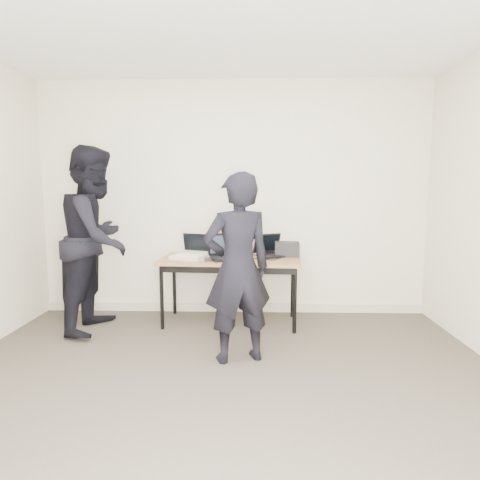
{
  "coord_description": "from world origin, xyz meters",
  "views": [
    {
      "loc": [
        0.21,
        -2.44,
        1.47
      ],
      "look_at": [
        0.1,
        1.6,
        0.95
      ],
      "focal_mm": 30.0,
      "sensor_mm": 36.0,
      "label": 1
    }
  ],
  "objects_px": {
    "desk": "(230,264)",
    "person_observer": "(97,239)",
    "laptop_right": "(272,251)",
    "equipment_box": "(287,249)",
    "laptop_center": "(226,253)",
    "leather_satchel": "(215,244)",
    "laptop_beige": "(191,253)",
    "person_typist": "(238,268)"
  },
  "relations": [
    {
      "from": "laptop_beige",
      "to": "leather_satchel",
      "type": "distance_m",
      "value": 0.33
    },
    {
      "from": "laptop_beige",
      "to": "person_observer",
      "type": "bearing_deg",
      "value": -148.5
    },
    {
      "from": "leather_satchel",
      "to": "equipment_box",
      "type": "distance_m",
      "value": 0.81
    },
    {
      "from": "person_typist",
      "to": "person_observer",
      "type": "height_order",
      "value": "person_observer"
    },
    {
      "from": "laptop_right",
      "to": "person_observer",
      "type": "bearing_deg",
      "value": 162.38
    },
    {
      "from": "laptop_beige",
      "to": "laptop_right",
      "type": "xyz_separation_m",
      "value": [
        0.89,
        0.17,
        -0.0
      ]
    },
    {
      "from": "equipment_box",
      "to": "laptop_beige",
      "type": "bearing_deg",
      "value": -170.98
    },
    {
      "from": "laptop_right",
      "to": "equipment_box",
      "type": "relative_size",
      "value": 1.66
    },
    {
      "from": "leather_satchel",
      "to": "person_observer",
      "type": "xyz_separation_m",
      "value": [
        -1.2,
        -0.41,
        0.1
      ]
    },
    {
      "from": "desk",
      "to": "laptop_right",
      "type": "xyz_separation_m",
      "value": [
        0.46,
        0.2,
        0.11
      ]
    },
    {
      "from": "person_typist",
      "to": "equipment_box",
      "type": "bearing_deg",
      "value": -133.26
    },
    {
      "from": "person_observer",
      "to": "desk",
      "type": "bearing_deg",
      "value": -79.14
    },
    {
      "from": "equipment_box",
      "to": "person_typist",
      "type": "xyz_separation_m",
      "value": [
        -0.51,
        -1.14,
        0.01
      ]
    },
    {
      "from": "laptop_right",
      "to": "equipment_box",
      "type": "bearing_deg",
      "value": -31.56
    },
    {
      "from": "leather_satchel",
      "to": "person_observer",
      "type": "bearing_deg",
      "value": -163.39
    },
    {
      "from": "desk",
      "to": "laptop_center",
      "type": "distance_m",
      "value": 0.13
    },
    {
      "from": "laptop_center",
      "to": "person_typist",
      "type": "relative_size",
      "value": 0.27
    },
    {
      "from": "laptop_center",
      "to": "leather_satchel",
      "type": "distance_m",
      "value": 0.29
    },
    {
      "from": "laptop_right",
      "to": "leather_satchel",
      "type": "xyz_separation_m",
      "value": [
        -0.64,
        0.03,
        0.07
      ]
    },
    {
      "from": "desk",
      "to": "leather_satchel",
      "type": "height_order",
      "value": "leather_satchel"
    },
    {
      "from": "leather_satchel",
      "to": "laptop_right",
      "type": "bearing_deg",
      "value": -5.11
    },
    {
      "from": "equipment_box",
      "to": "person_observer",
      "type": "relative_size",
      "value": 0.14
    },
    {
      "from": "laptop_right",
      "to": "person_typist",
      "type": "xyz_separation_m",
      "value": [
        -0.34,
        -1.15,
        0.03
      ]
    },
    {
      "from": "desk",
      "to": "equipment_box",
      "type": "bearing_deg",
      "value": 20.34
    },
    {
      "from": "laptop_center",
      "to": "laptop_right",
      "type": "bearing_deg",
      "value": 3.96
    },
    {
      "from": "person_typist",
      "to": "leather_satchel",
      "type": "bearing_deg",
      "value": -94.93
    },
    {
      "from": "laptop_center",
      "to": "person_typist",
      "type": "xyz_separation_m",
      "value": [
        0.15,
        -0.93,
        0.02
      ]
    },
    {
      "from": "person_typist",
      "to": "laptop_center",
      "type": "bearing_deg",
      "value": -99.65
    },
    {
      "from": "desk",
      "to": "laptop_beige",
      "type": "bearing_deg",
      "value": -179.82
    },
    {
      "from": "laptop_right",
      "to": "person_typist",
      "type": "bearing_deg",
      "value": -136.07
    },
    {
      "from": "desk",
      "to": "person_observer",
      "type": "distance_m",
      "value": 1.42
    },
    {
      "from": "laptop_beige",
      "to": "laptop_right",
      "type": "distance_m",
      "value": 0.9
    },
    {
      "from": "laptop_center",
      "to": "laptop_right",
      "type": "xyz_separation_m",
      "value": [
        0.5,
        0.22,
        -0.01
      ]
    },
    {
      "from": "desk",
      "to": "equipment_box",
      "type": "relative_size",
      "value": 5.76
    },
    {
      "from": "laptop_center",
      "to": "leather_satchel",
      "type": "relative_size",
      "value": 1.19
    },
    {
      "from": "laptop_right",
      "to": "person_observer",
      "type": "height_order",
      "value": "person_observer"
    },
    {
      "from": "laptop_beige",
      "to": "equipment_box",
      "type": "xyz_separation_m",
      "value": [
        1.06,
        0.17,
        0.02
      ]
    },
    {
      "from": "leather_satchel",
      "to": "equipment_box",
      "type": "xyz_separation_m",
      "value": [
        0.81,
        -0.04,
        -0.05
      ]
    },
    {
      "from": "leather_satchel",
      "to": "equipment_box",
      "type": "height_order",
      "value": "leather_satchel"
    },
    {
      "from": "laptop_center",
      "to": "leather_satchel",
      "type": "bearing_deg",
      "value": 100.59
    },
    {
      "from": "person_observer",
      "to": "person_typist",
      "type": "bearing_deg",
      "value": -113.96
    },
    {
      "from": "laptop_beige",
      "to": "person_typist",
      "type": "height_order",
      "value": "person_typist"
    }
  ]
}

